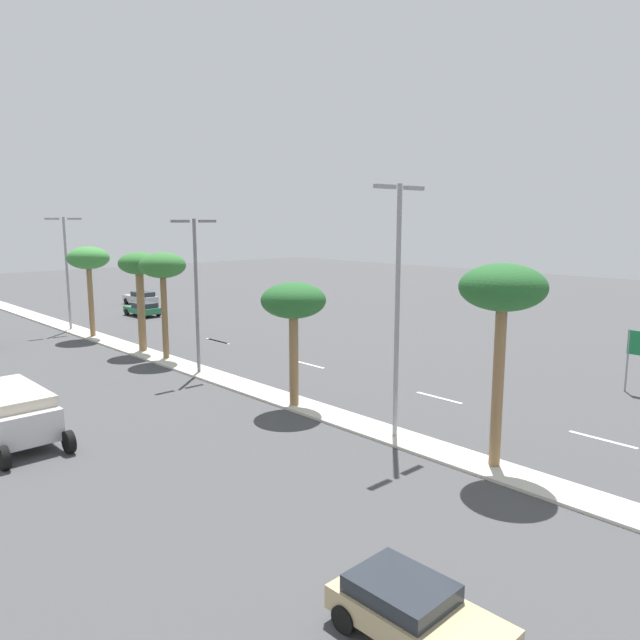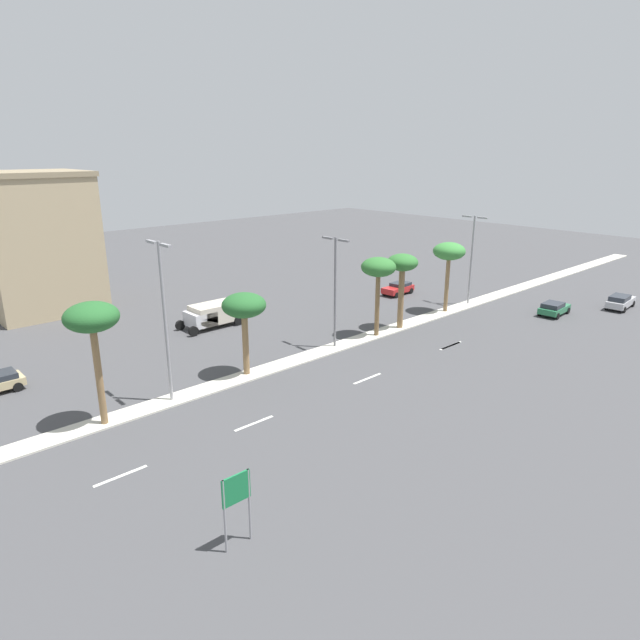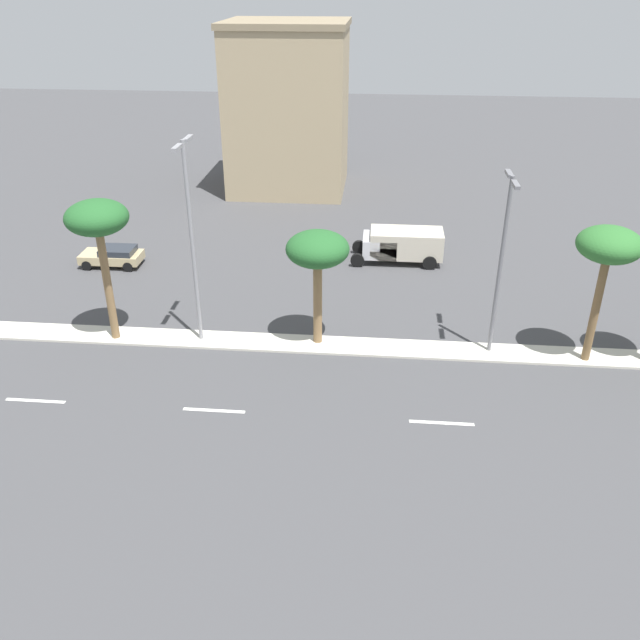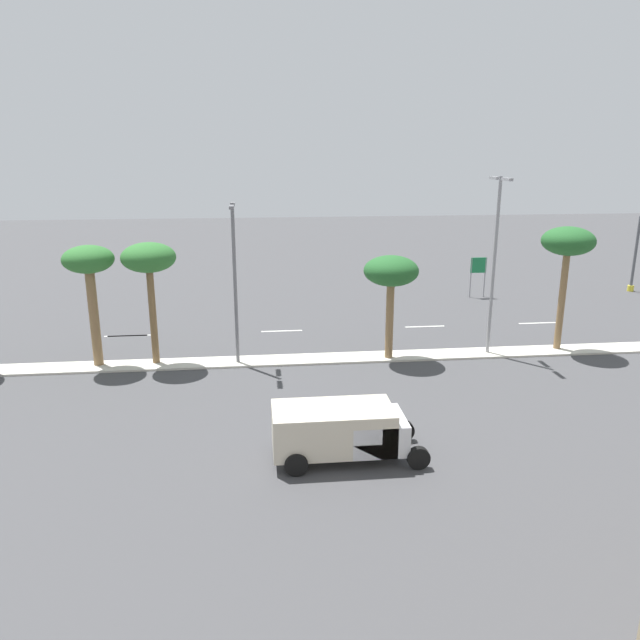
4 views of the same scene
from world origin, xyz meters
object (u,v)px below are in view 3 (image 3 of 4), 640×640
Objects in this scene: palm_tree_left at (97,222)px; box_truck at (399,244)px; street_lamp_far at (191,230)px; street_lamp_leading at (502,253)px; sedan_tan_inboard at (113,256)px; palm_tree_far at (318,252)px; commercial_building at (288,108)px; palm_tree_rear at (609,248)px.

palm_tree_left reaches higher than box_truck.
street_lamp_far reaches higher than street_lamp_leading.
street_lamp_far is at bearing -89.38° from street_lamp_leading.
street_lamp_leading is 2.30× the size of sedan_tan_inboard.
palm_tree_far is 8.84m from street_lamp_leading.
sedan_tan_inboard is (-9.34, -8.26, -5.47)m from street_lamp_far.
street_lamp_leading is (28.07, 14.00, -1.44)m from commercial_building.
commercial_building is at bearing -153.50° from street_lamp_leading.
box_truck is (16.41, 9.53, -5.70)m from commercial_building.
street_lamp_far is at bearing -2.02° from commercial_building.
commercial_building is at bearing 153.91° from sedan_tan_inboard.
commercial_building reaches higher than palm_tree_far.
palm_tree_far is 13.56m from palm_tree_rear.
street_lamp_leading is at bearing 26.50° from commercial_building.
palm_tree_far is at bearing -20.68° from box_truck.
street_lamp_leading is at bearing -95.38° from palm_tree_rear.
sedan_tan_inboard is (-9.62, -27.94, -5.34)m from palm_tree_rear.
palm_tree_left is 20.03m from box_truck.
commercial_building reaches higher than palm_tree_rear.
palm_tree_far is 1.00× the size of box_truck.
palm_tree_left is 1.24× the size of palm_tree_far.
palm_tree_far is 0.87× the size of palm_tree_rear.
box_truck is at bearing 138.33° from street_lamp_far.
palm_tree_left is at bearing -88.78° from street_lamp_leading.
street_lamp_leading is at bearing 68.47° from sedan_tan_inboard.
palm_tree_left is 1.90× the size of sedan_tan_inboard.
street_lamp_far is at bearing 93.18° from palm_tree_left.
street_lamp_leading is at bearing 89.29° from palm_tree_far.
sedan_tan_inboard is at bearing -108.99° from palm_tree_rear.
commercial_building is 1.52× the size of street_lamp_leading.
commercial_building is 28.49m from palm_tree_far.
commercial_building reaches higher than box_truck.
palm_tree_left is 0.83× the size of street_lamp_leading.
palm_tree_rear is at bearing 89.94° from palm_tree_left.
palm_tree_left is 19.57m from street_lamp_leading.
commercial_building reaches higher than street_lamp_leading.
sedan_tan_inboard is (-9.17, -23.25, -4.78)m from street_lamp_leading.
street_lamp_leading is (-0.16, 14.99, -0.69)m from street_lamp_far.
palm_tree_left is at bearing -11.01° from commercial_building.
box_truck is at bearing 159.32° from palm_tree_far.
street_lamp_far reaches higher than box_truck.
box_truck reaches higher than sedan_tan_inboard.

